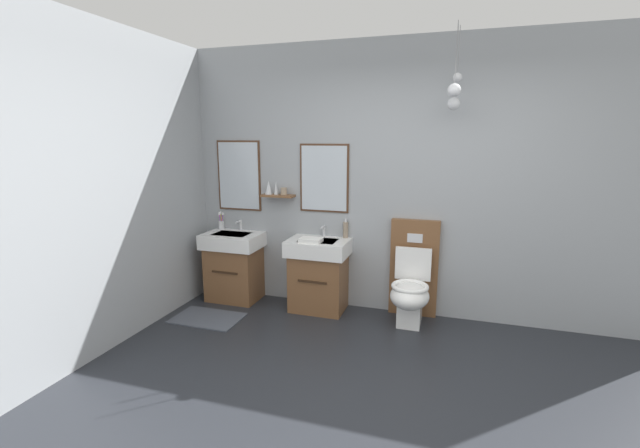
{
  "coord_description": "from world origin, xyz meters",
  "views": [
    {
      "loc": [
        0.4,
        -2.37,
        1.81
      ],
      "look_at": [
        -0.85,
        1.55,
        0.97
      ],
      "focal_mm": 24.07,
      "sensor_mm": 36.0,
      "label": 1
    }
  ],
  "objects_px": {
    "folded_hand_towel": "(311,240)",
    "vanity_sink_right": "(319,273)",
    "soap_dispenser": "(346,230)",
    "toothbrush_cup": "(221,224)",
    "toilet": "(412,285)",
    "vanity_sink_left": "(234,264)"
  },
  "relations": [
    {
      "from": "toothbrush_cup",
      "to": "folded_hand_towel",
      "type": "relative_size",
      "value": 0.92
    },
    {
      "from": "vanity_sink_left",
      "to": "toilet",
      "type": "height_order",
      "value": "toilet"
    },
    {
      "from": "soap_dispenser",
      "to": "folded_hand_towel",
      "type": "bearing_deg",
      "value": -133.32
    },
    {
      "from": "toilet",
      "to": "vanity_sink_left",
      "type": "bearing_deg",
      "value": 179.87
    },
    {
      "from": "folded_hand_towel",
      "to": "vanity_sink_left",
      "type": "bearing_deg",
      "value": 171.94
    },
    {
      "from": "toilet",
      "to": "folded_hand_towel",
      "type": "height_order",
      "value": "toilet"
    },
    {
      "from": "toilet",
      "to": "toothbrush_cup",
      "type": "bearing_deg",
      "value": 175.82
    },
    {
      "from": "folded_hand_towel",
      "to": "vanity_sink_right",
      "type": "bearing_deg",
      "value": 73.55
    },
    {
      "from": "vanity_sink_left",
      "to": "soap_dispenser",
      "type": "xyz_separation_m",
      "value": [
        1.24,
        0.17,
        0.45
      ]
    },
    {
      "from": "toothbrush_cup",
      "to": "vanity_sink_left",
      "type": "bearing_deg",
      "value": -33.63
    },
    {
      "from": "toilet",
      "to": "toothbrush_cup",
      "type": "height_order",
      "value": "toilet"
    },
    {
      "from": "vanity_sink_left",
      "to": "toothbrush_cup",
      "type": "height_order",
      "value": "toothbrush_cup"
    },
    {
      "from": "toothbrush_cup",
      "to": "soap_dispenser",
      "type": "bearing_deg",
      "value": 0.4
    },
    {
      "from": "soap_dispenser",
      "to": "folded_hand_towel",
      "type": "height_order",
      "value": "soap_dispenser"
    },
    {
      "from": "toilet",
      "to": "vanity_sink_right",
      "type": "bearing_deg",
      "value": 179.75
    },
    {
      "from": "soap_dispenser",
      "to": "folded_hand_towel",
      "type": "xyz_separation_m",
      "value": [
        -0.28,
        -0.3,
        -0.07
      ]
    },
    {
      "from": "toilet",
      "to": "toothbrush_cup",
      "type": "xyz_separation_m",
      "value": [
        -2.2,
        0.16,
        0.45
      ]
    },
    {
      "from": "vanity_sink_left",
      "to": "toilet",
      "type": "relative_size",
      "value": 0.76
    },
    {
      "from": "soap_dispenser",
      "to": "vanity_sink_right",
      "type": "bearing_deg",
      "value": -145.77
    },
    {
      "from": "toothbrush_cup",
      "to": "soap_dispenser",
      "type": "xyz_separation_m",
      "value": [
        1.48,
        0.01,
        0.03
      ]
    },
    {
      "from": "vanity_sink_left",
      "to": "folded_hand_towel",
      "type": "height_order",
      "value": "folded_hand_towel"
    },
    {
      "from": "toothbrush_cup",
      "to": "soap_dispenser",
      "type": "relative_size",
      "value": 0.99
    }
  ]
}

